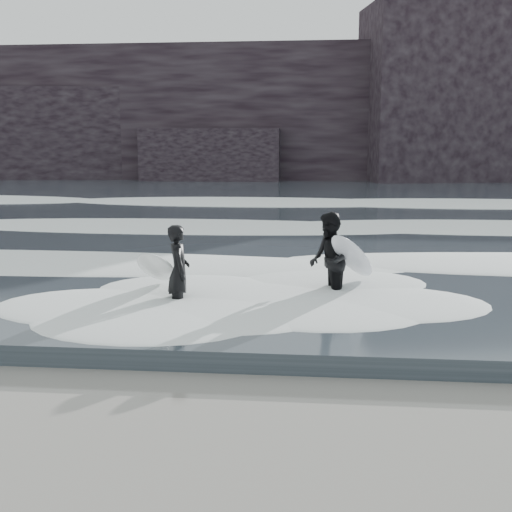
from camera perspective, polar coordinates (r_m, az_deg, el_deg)
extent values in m
plane|color=#8D5B4B|center=(5.67, 7.03, -21.51)|extent=(120.00, 120.00, 0.00)
cube|color=#303940|center=(33.95, 5.92, 5.18)|extent=(90.00, 52.00, 0.30)
cube|color=black|center=(50.87, 5.94, 12.23)|extent=(70.00, 9.00, 10.00)
ellipsoid|color=white|center=(14.07, 6.23, -0.54)|extent=(60.00, 3.20, 0.20)
ellipsoid|color=white|center=(20.99, 6.06, 2.99)|extent=(60.00, 4.00, 0.24)
ellipsoid|color=white|center=(29.94, 5.95, 5.12)|extent=(60.00, 4.80, 0.30)
imported|color=black|center=(11.08, -6.87, -1.32)|extent=(0.53, 0.67, 1.59)
ellipsoid|color=white|center=(11.22, -8.82, -1.06)|extent=(0.79, 2.09, 0.95)
imported|color=black|center=(11.67, 6.52, -0.36)|extent=(0.84, 0.98, 1.74)
ellipsoid|color=white|center=(11.68, 8.59, -0.09)|extent=(1.15, 1.93, 1.12)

